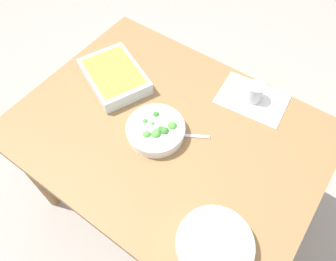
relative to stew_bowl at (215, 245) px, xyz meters
name	(u,v)px	position (x,y,z in m)	size (l,w,h in m)	color
ground_plane	(168,200)	(0.38, -0.28, -0.77)	(6.00, 6.00, 0.00)	#9E9389
dining_table	(168,142)	(0.38, -0.28, -0.12)	(1.20, 0.90, 0.74)	olive
placemat	(252,99)	(0.18, -0.62, -0.03)	(0.28, 0.20, 0.00)	silver
stew_bowl	(215,245)	(0.00, 0.00, 0.00)	(0.24, 0.24, 0.06)	white
broccoli_bowl	(156,130)	(0.41, -0.24, 0.00)	(0.23, 0.23, 0.07)	white
baking_dish	(114,76)	(0.72, -0.36, 0.00)	(0.36, 0.32, 0.06)	silver
drink_cup	(254,93)	(0.18, -0.62, 0.01)	(0.07, 0.07, 0.08)	#B2BCC6
spoon_by_stew	(203,238)	(0.04, 0.00, -0.03)	(0.18, 0.04, 0.01)	silver
spoon_by_broccoli	(181,135)	(0.32, -0.29, -0.03)	(0.16, 0.11, 0.01)	silver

